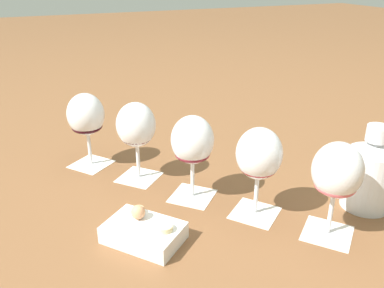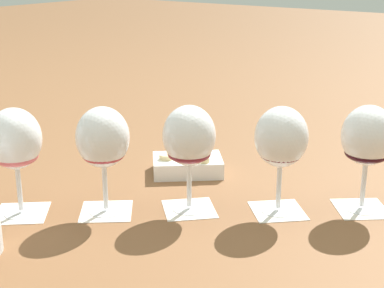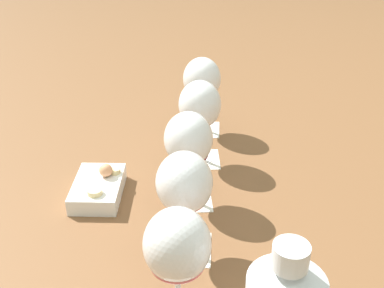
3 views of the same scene
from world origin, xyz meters
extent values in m
plane|color=brown|center=(0.00, 0.00, 0.00)|extent=(8.00, 8.00, 0.00)
cube|color=silver|center=(-0.20, 0.24, 0.00)|extent=(0.13, 0.13, 0.00)
cube|color=silver|center=(-0.10, 0.12, 0.00)|extent=(0.13, 0.13, 0.00)
cube|color=silver|center=(0.00, 0.01, 0.00)|extent=(0.13, 0.13, 0.00)
cube|color=silver|center=(0.09, -0.13, 0.00)|extent=(0.13, 0.13, 0.00)
cube|color=silver|center=(0.19, -0.25, 0.00)|extent=(0.13, 0.13, 0.00)
cylinder|color=white|center=(-0.20, 0.24, 0.00)|extent=(0.06, 0.06, 0.01)
cylinder|color=white|center=(-0.20, 0.24, 0.05)|extent=(0.01, 0.01, 0.09)
ellipsoid|color=white|center=(-0.20, 0.24, 0.14)|extent=(0.10, 0.10, 0.11)
ellipsoid|color=#D75D67|center=(-0.20, 0.24, 0.11)|extent=(0.08, 0.08, 0.03)
cylinder|color=white|center=(-0.10, 0.12, 0.00)|extent=(0.06, 0.06, 0.01)
cylinder|color=white|center=(-0.10, 0.12, 0.05)|extent=(0.01, 0.01, 0.09)
ellipsoid|color=white|center=(-0.10, 0.12, 0.14)|extent=(0.10, 0.10, 0.11)
ellipsoid|color=#9F2A34|center=(-0.10, 0.12, 0.12)|extent=(0.08, 0.08, 0.04)
cylinder|color=white|center=(0.00, 0.01, 0.00)|extent=(0.06, 0.06, 0.01)
cylinder|color=white|center=(0.00, 0.01, 0.05)|extent=(0.01, 0.01, 0.09)
ellipsoid|color=white|center=(0.00, 0.01, 0.14)|extent=(0.10, 0.10, 0.11)
ellipsoid|color=maroon|center=(0.00, 0.01, 0.11)|extent=(0.08, 0.08, 0.03)
cylinder|color=white|center=(0.09, -0.13, 0.00)|extent=(0.06, 0.06, 0.01)
cylinder|color=white|center=(0.09, -0.13, 0.05)|extent=(0.01, 0.01, 0.09)
ellipsoid|color=white|center=(0.09, -0.13, 0.14)|extent=(0.10, 0.10, 0.11)
ellipsoid|color=#410918|center=(0.09, -0.13, 0.12)|extent=(0.08, 0.08, 0.04)
cylinder|color=white|center=(0.19, -0.25, 0.00)|extent=(0.06, 0.06, 0.01)
cylinder|color=white|center=(0.19, -0.25, 0.05)|extent=(0.01, 0.01, 0.09)
ellipsoid|color=white|center=(0.19, -0.25, 0.14)|extent=(0.10, 0.10, 0.11)
ellipsoid|color=black|center=(0.19, -0.25, 0.11)|extent=(0.08, 0.08, 0.03)
cylinder|color=silver|center=(-0.34, 0.19, 0.07)|extent=(0.11, 0.11, 0.13)
cone|color=silver|center=(-0.34, 0.19, 0.15)|extent=(0.11, 0.11, 0.02)
cylinder|color=silver|center=(-0.34, 0.19, 0.18)|extent=(0.05, 0.05, 0.03)
cube|color=white|center=(0.15, 0.12, 0.02)|extent=(0.17, 0.18, 0.04)
cylinder|color=beige|center=(0.12, 0.15, 0.04)|extent=(0.03, 0.03, 0.01)
sphere|color=tan|center=(0.15, 0.10, 0.05)|extent=(0.03, 0.03, 0.03)
cylinder|color=beige|center=(0.15, 0.07, 0.04)|extent=(0.02, 0.02, 0.01)
camera|label=1|loc=(0.32, 0.76, 0.50)|focal=38.00mm
camera|label=2|loc=(-0.81, -0.59, 0.45)|focal=55.00mm
camera|label=3|loc=(-0.55, 0.62, 0.59)|focal=45.00mm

